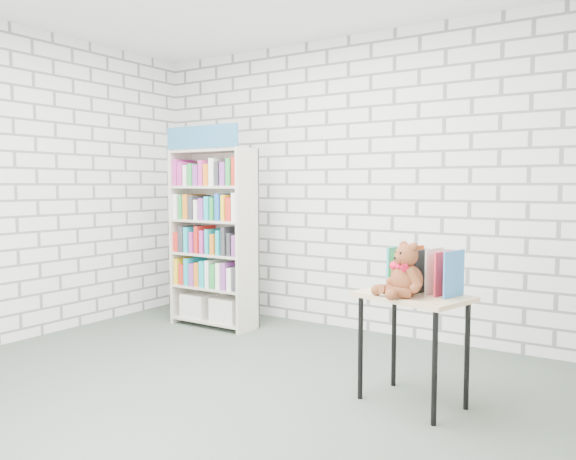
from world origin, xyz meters
The scene contains 6 objects.
ground centered at (0.00, 0.00, 0.00)m, with size 4.50×4.50×0.00m, color #424E42.
room_shell centered at (0.00, 0.00, 1.78)m, with size 4.52×4.02×2.81m.
bookshelf centered at (-1.13, 1.36, 0.89)m, with size 0.87×0.34×1.95m.
display_table centered at (1.23, 0.50, 0.61)m, with size 0.75×0.61×0.71m.
table_books centered at (1.26, 0.60, 0.85)m, with size 0.50×0.31×0.27m.
teddy_bear centered at (1.21, 0.40, 0.84)m, with size 0.33×0.32×0.34m.
Camera 1 is at (2.47, -2.85, 1.39)m, focal length 35.00 mm.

